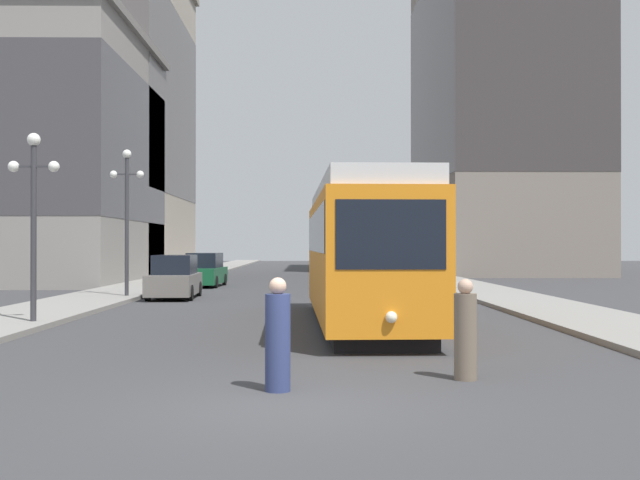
{
  "coord_description": "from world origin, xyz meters",
  "views": [
    {
      "loc": [
        0.24,
        -10.75,
        2.22
      ],
      "look_at": [
        0.51,
        8.82,
        2.36
      ],
      "focal_mm": 43.38,
      "sensor_mm": 36.0,
      "label": 1
    }
  ],
  "objects_px": {
    "lamp_post_left_far": "(127,201)",
    "parked_car_left_mid": "(205,271)",
    "pedestrian_crossing_far": "(465,333)",
    "streetcar": "(361,250)",
    "pedestrian_crossing_near": "(278,338)",
    "lamp_post_left_near": "(34,197)",
    "transit_bus": "(401,251)",
    "parked_car_left_near": "(175,278)"
  },
  "relations": [
    {
      "from": "parked_car_left_mid",
      "to": "pedestrian_crossing_far",
      "type": "bearing_deg",
      "value": -71.49
    },
    {
      "from": "parked_car_left_mid",
      "to": "pedestrian_crossing_near",
      "type": "distance_m",
      "value": 30.42
    },
    {
      "from": "transit_bus",
      "to": "pedestrian_crossing_far",
      "type": "xyz_separation_m",
      "value": [
        -1.86,
        -24.75,
        -1.17
      ]
    },
    {
      "from": "parked_car_left_near",
      "to": "lamp_post_left_near",
      "type": "bearing_deg",
      "value": -100.97
    },
    {
      "from": "parked_car_left_near",
      "to": "lamp_post_left_far",
      "type": "bearing_deg",
      "value": -167.86
    },
    {
      "from": "transit_bus",
      "to": "pedestrian_crossing_far",
      "type": "relative_size",
      "value": 7.29
    },
    {
      "from": "parked_car_left_near",
      "to": "pedestrian_crossing_near",
      "type": "xyz_separation_m",
      "value": [
        5.18,
        -20.72,
        -0.04
      ]
    },
    {
      "from": "pedestrian_crossing_far",
      "to": "parked_car_left_mid",
      "type": "bearing_deg",
      "value": 70.55
    },
    {
      "from": "streetcar",
      "to": "lamp_post_left_far",
      "type": "xyz_separation_m",
      "value": [
        -9.02,
        10.43,
        1.98
      ]
    },
    {
      "from": "lamp_post_left_far",
      "to": "parked_car_left_mid",
      "type": "bearing_deg",
      "value": 78.93
    },
    {
      "from": "streetcar",
      "to": "lamp_post_left_far",
      "type": "bearing_deg",
      "value": 129.37
    },
    {
      "from": "transit_bus",
      "to": "parked_car_left_near",
      "type": "xyz_separation_m",
      "value": [
        -10.1,
        -4.98,
        -1.1
      ]
    },
    {
      "from": "parked_car_left_near",
      "to": "parked_car_left_mid",
      "type": "relative_size",
      "value": 0.97
    },
    {
      "from": "transit_bus",
      "to": "lamp_post_left_far",
      "type": "height_order",
      "value": "lamp_post_left_far"
    },
    {
      "from": "parked_car_left_mid",
      "to": "streetcar",
      "type": "bearing_deg",
      "value": -67.88
    },
    {
      "from": "lamp_post_left_far",
      "to": "lamp_post_left_near",
      "type": "bearing_deg",
      "value": -90.0
    },
    {
      "from": "lamp_post_left_near",
      "to": "pedestrian_crossing_near",
      "type": "bearing_deg",
      "value": -53.2
    },
    {
      "from": "transit_bus",
      "to": "pedestrian_crossing_far",
      "type": "height_order",
      "value": "transit_bus"
    },
    {
      "from": "streetcar",
      "to": "pedestrian_crossing_far",
      "type": "xyz_separation_m",
      "value": [
        1.12,
        -8.88,
        -1.32
      ]
    },
    {
      "from": "parked_car_left_mid",
      "to": "lamp_post_left_far",
      "type": "relative_size",
      "value": 0.79
    },
    {
      "from": "parked_car_left_mid",
      "to": "pedestrian_crossing_far",
      "type": "height_order",
      "value": "parked_car_left_mid"
    },
    {
      "from": "streetcar",
      "to": "parked_car_left_near",
      "type": "bearing_deg",
      "value": 121.7
    },
    {
      "from": "pedestrian_crossing_near",
      "to": "pedestrian_crossing_far",
      "type": "distance_m",
      "value": 3.2
    },
    {
      "from": "transit_bus",
      "to": "pedestrian_crossing_near",
      "type": "distance_m",
      "value": 26.19
    },
    {
      "from": "parked_car_left_mid",
      "to": "pedestrian_crossing_far",
      "type": "xyz_separation_m",
      "value": [
        8.24,
        -29.04,
        -0.07
      ]
    },
    {
      "from": "streetcar",
      "to": "pedestrian_crossing_near",
      "type": "distance_m",
      "value": 10.1
    },
    {
      "from": "parked_car_left_near",
      "to": "lamp_post_left_far",
      "type": "relative_size",
      "value": 0.77
    },
    {
      "from": "pedestrian_crossing_near",
      "to": "streetcar",
      "type": "bearing_deg",
      "value": 75.61
    },
    {
      "from": "transit_bus",
      "to": "parked_car_left_near",
      "type": "bearing_deg",
      "value": -154.31
    },
    {
      "from": "pedestrian_crossing_near",
      "to": "transit_bus",
      "type": "bearing_deg",
      "value": 75.94
    },
    {
      "from": "pedestrian_crossing_near",
      "to": "lamp_post_left_near",
      "type": "distance_m",
      "value": 12.13
    },
    {
      "from": "pedestrian_crossing_near",
      "to": "lamp_post_left_far",
      "type": "bearing_deg",
      "value": 106.04
    },
    {
      "from": "transit_bus",
      "to": "lamp_post_left_far",
      "type": "xyz_separation_m",
      "value": [
        -12.0,
        -5.43,
        2.13
      ]
    },
    {
      "from": "parked_car_left_near",
      "to": "lamp_post_left_far",
      "type": "distance_m",
      "value": 3.78
    },
    {
      "from": "parked_car_left_mid",
      "to": "transit_bus",
      "type": "bearing_deg",
      "value": -20.33
    },
    {
      "from": "transit_bus",
      "to": "lamp_post_left_far",
      "type": "relative_size",
      "value": 2.01
    },
    {
      "from": "pedestrian_crossing_far",
      "to": "lamp_post_left_near",
      "type": "height_order",
      "value": "lamp_post_left_near"
    },
    {
      "from": "parked_car_left_near",
      "to": "lamp_post_left_near",
      "type": "xyz_separation_m",
      "value": [
        -1.9,
        -11.26,
        2.72
      ]
    },
    {
      "from": "pedestrian_crossing_near",
      "to": "pedestrian_crossing_far",
      "type": "xyz_separation_m",
      "value": [
        3.06,
        0.94,
        -0.03
      ]
    },
    {
      "from": "streetcar",
      "to": "lamp_post_left_far",
      "type": "height_order",
      "value": "lamp_post_left_far"
    },
    {
      "from": "parked_car_left_near",
      "to": "streetcar",
      "type": "bearing_deg",
      "value": -58.22
    },
    {
      "from": "lamp_post_left_far",
      "to": "transit_bus",
      "type": "bearing_deg",
      "value": 24.37
    }
  ]
}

